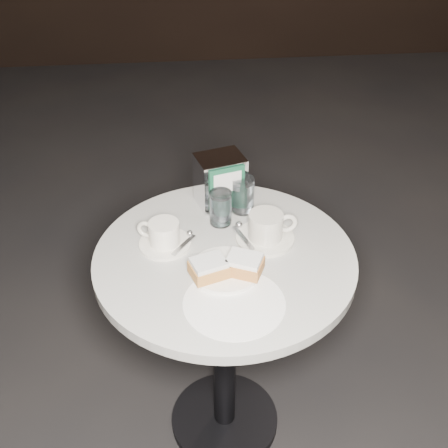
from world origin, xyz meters
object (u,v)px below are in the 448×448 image
(napkin_dispenser, at_px, (220,181))
(coffee_cup_right, at_px, (266,229))
(water_glass_left, at_px, (221,208))
(water_glass_right, at_px, (243,195))
(coffee_cup_left, at_px, (164,236))
(beignet_plate, at_px, (226,268))
(cafe_table, at_px, (225,308))

(napkin_dispenser, bearing_deg, coffee_cup_right, -76.55)
(water_glass_left, relative_size, water_glass_right, 0.95)
(coffee_cup_right, bearing_deg, coffee_cup_left, 174.62)
(coffee_cup_right, xyz_separation_m, water_glass_right, (-0.05, 0.15, 0.02))
(water_glass_left, bearing_deg, beignet_plate, -91.95)
(cafe_table, relative_size, napkin_dispenser, 4.75)
(coffee_cup_left, relative_size, coffee_cup_right, 1.05)
(cafe_table, height_order, beignet_plate, beignet_plate)
(beignet_plate, xyz_separation_m, coffee_cup_right, (0.12, 0.14, 0.01))
(coffee_cup_left, height_order, water_glass_right, water_glass_right)
(cafe_table, distance_m, napkin_dispenser, 0.37)
(beignet_plate, height_order, coffee_cup_right, coffee_cup_right)
(cafe_table, distance_m, coffee_cup_left, 0.28)
(cafe_table, height_order, water_glass_left, water_glass_left)
(coffee_cup_right, bearing_deg, beignet_plate, -137.17)
(coffee_cup_left, bearing_deg, beignet_plate, -19.61)
(beignet_plate, xyz_separation_m, napkin_dispenser, (0.02, 0.33, 0.06))
(water_glass_left, bearing_deg, coffee_cup_right, -38.43)
(water_glass_left, bearing_deg, napkin_dispenser, 85.18)
(cafe_table, height_order, water_glass_right, water_glass_right)
(water_glass_left, xyz_separation_m, napkin_dispenser, (0.01, 0.10, 0.03))
(water_glass_right, bearing_deg, napkin_dispenser, 144.53)
(water_glass_left, height_order, napkin_dispenser, napkin_dispenser)
(coffee_cup_left, xyz_separation_m, water_glass_left, (0.16, 0.09, 0.02))
(coffee_cup_right, relative_size, water_glass_right, 1.65)
(coffee_cup_left, xyz_separation_m, coffee_cup_right, (0.28, -0.00, 0.00))
(cafe_table, bearing_deg, coffee_cup_right, 24.09)
(cafe_table, relative_size, water_glass_right, 6.94)
(napkin_dispenser, bearing_deg, cafe_table, -108.24)
(beignet_plate, height_order, napkin_dispenser, napkin_dispenser)
(beignet_plate, relative_size, napkin_dispenser, 1.26)
(water_glass_left, bearing_deg, cafe_table, -90.99)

